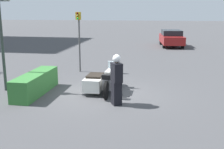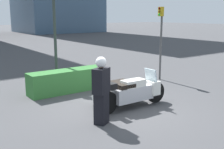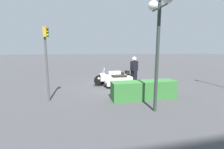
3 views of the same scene
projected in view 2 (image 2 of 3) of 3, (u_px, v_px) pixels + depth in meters
name	position (u px, v px, depth m)	size (l,w,h in m)	color
ground_plane	(120.00, 109.00, 8.74)	(160.00, 160.00, 0.00)	#424244
police_motorcycle	(126.00, 91.00, 9.02)	(2.67, 1.26, 1.17)	black
officer_rider	(101.00, 89.00, 7.37)	(0.58, 0.50, 1.82)	black
hedge_bush_curbside	(68.00, 81.00, 10.66)	(3.06, 0.75, 0.84)	#337033
twin_lamp_post	(54.00, 7.00, 11.35)	(0.37, 1.30, 4.04)	#2D3833
traffic_light_near	(161.00, 32.00, 12.29)	(0.22, 0.28, 3.21)	#4C4C4C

